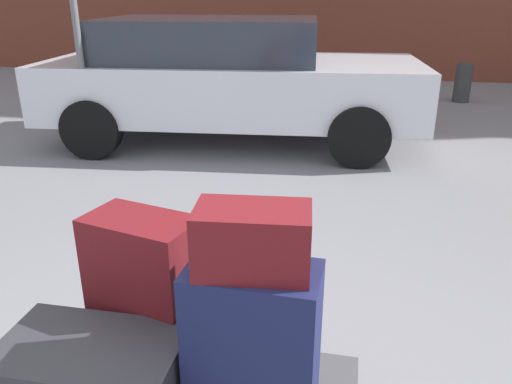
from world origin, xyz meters
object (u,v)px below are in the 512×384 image
duffel_bag_maroon_topmost_pile (253,240)px  no_parking_sign (75,15)px  suitcase_navy_front_left (253,357)px  suitcase_maroon_stacked_top (147,299)px  parked_car (228,77)px  bollard_kerb_near (463,83)px

duffel_bag_maroon_topmost_pile → no_parking_sign: no_parking_sign is taller
suitcase_navy_front_left → suitcase_maroon_stacked_top: suitcase_maroon_stacked_top is taller
suitcase_maroon_stacked_top → duffel_bag_maroon_topmost_pile: 0.63m
duffel_bag_maroon_topmost_pile → parked_car: (-1.28, 4.60, -0.30)m
duffel_bag_maroon_topmost_pile → bollard_kerb_near: size_ratio=0.53×
bollard_kerb_near → no_parking_sign: (-4.46, -3.97, 1.17)m
bollard_kerb_near → no_parking_sign: size_ratio=0.26×
parked_car → no_parking_sign: (-1.30, -0.97, 0.72)m
duffel_bag_maroon_topmost_pile → no_parking_sign: 4.47m
suitcase_navy_front_left → bollard_kerb_near: suitcase_navy_front_left is taller
suitcase_navy_front_left → bollard_kerb_near: 7.83m
parked_car → bollard_kerb_near: (3.16, 3.00, -0.45)m
suitcase_navy_front_left → bollard_kerb_near: size_ratio=1.01×
bollard_kerb_near → suitcase_maroon_stacked_top: bearing=-107.5°
suitcase_navy_front_left → no_parking_sign: 4.52m
parked_car → bollard_kerb_near: parked_car is taller
bollard_kerb_near → duffel_bag_maroon_topmost_pile: bearing=-103.9°
suitcase_maroon_stacked_top → parked_car: bearing=114.6°
no_parking_sign → parked_car: bearing=36.8°
duffel_bag_maroon_topmost_pile → no_parking_sign: (-2.58, 3.62, 0.42)m
suitcase_maroon_stacked_top → bollard_kerb_near: 7.74m
suitcase_maroon_stacked_top → no_parking_sign: (-2.14, 3.41, 0.81)m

